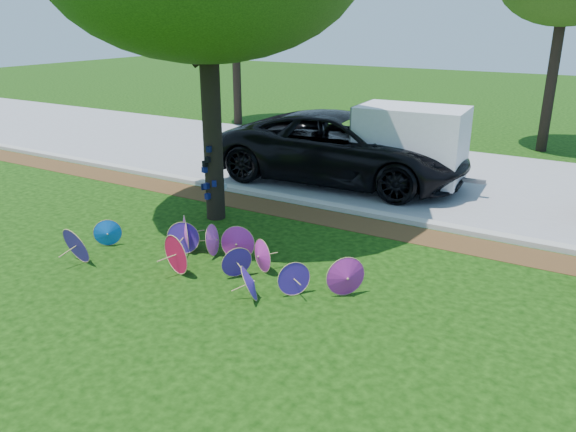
% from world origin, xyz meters
% --- Properties ---
extents(ground, '(90.00, 90.00, 0.00)m').
position_xyz_m(ground, '(0.00, 0.00, 0.00)').
color(ground, black).
rests_on(ground, ground).
extents(mulch_strip, '(90.00, 1.00, 0.01)m').
position_xyz_m(mulch_strip, '(0.00, 4.50, 0.01)').
color(mulch_strip, '#472D16').
rests_on(mulch_strip, ground).
extents(curb, '(90.00, 0.30, 0.12)m').
position_xyz_m(curb, '(0.00, 5.20, 0.06)').
color(curb, '#B7B5AD').
rests_on(curb, ground).
extents(street, '(90.00, 8.00, 0.01)m').
position_xyz_m(street, '(0.00, 9.35, 0.01)').
color(street, gray).
rests_on(street, ground).
extents(parasol_pile, '(5.76, 2.19, 0.78)m').
position_xyz_m(parasol_pile, '(-0.62, 0.82, 0.35)').
color(parasol_pile, '#4621A4').
rests_on(parasol_pile, ground).
extents(black_van, '(7.30, 3.79, 1.97)m').
position_xyz_m(black_van, '(-0.97, 7.62, 0.98)').
color(black_van, black).
rests_on(black_van, ground).
extents(cargo_trailer, '(2.91, 1.94, 2.57)m').
position_xyz_m(cargo_trailer, '(0.94, 7.84, 1.29)').
color(cargo_trailer, white).
rests_on(cargo_trailer, ground).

